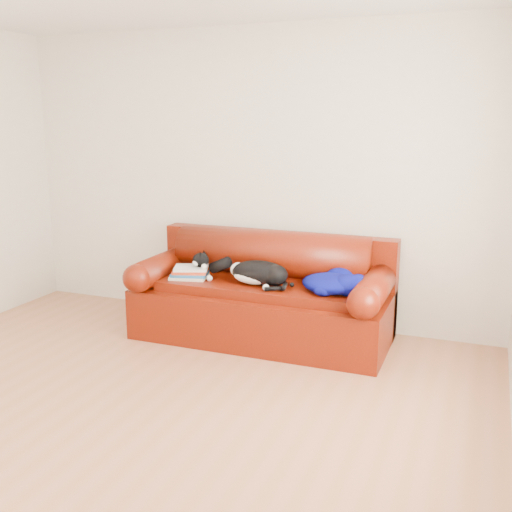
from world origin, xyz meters
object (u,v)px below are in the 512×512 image
Objects in this scene: book_stack at (190,272)px; cat at (258,273)px; blanket at (334,282)px; sofa_base at (262,311)px.

book_stack is 0.52× the size of cat.
book_stack is 0.60× the size of blanket.
sofa_base is 0.71m from blanket.
book_stack is at bearing -177.66° from blanket.
cat is (0.61, 0.02, 0.05)m from book_stack.
book_stack is 0.61m from cat.
cat is at bearing -176.83° from blanket.
book_stack reaches higher than sofa_base.
blanket is (0.62, 0.03, -0.02)m from cat.
cat is at bearing 1.49° from book_stack.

